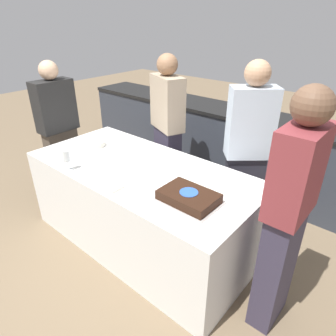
# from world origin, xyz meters

# --- Properties ---
(ground_plane) EXTENTS (14.00, 14.00, 0.00)m
(ground_plane) POSITION_xyz_m (0.00, 0.00, 0.00)
(ground_plane) COLOR #7A664C
(back_counter) EXTENTS (4.40, 0.58, 0.92)m
(back_counter) POSITION_xyz_m (0.00, 1.56, 0.46)
(back_counter) COLOR #333842
(back_counter) RESTS_ON ground_plane
(dining_table) EXTENTS (2.05, 0.97, 0.77)m
(dining_table) POSITION_xyz_m (0.00, 0.00, 0.39)
(dining_table) COLOR white
(dining_table) RESTS_ON ground_plane
(cake) EXTENTS (0.43, 0.31, 0.08)m
(cake) POSITION_xyz_m (0.62, -0.14, 0.81)
(cake) COLOR #B7B2AD
(cake) RESTS_ON dining_table
(plate_stack) EXTENTS (0.23, 0.23, 0.05)m
(plate_stack) POSITION_xyz_m (-0.68, 0.02, 0.80)
(plate_stack) COLOR white
(plate_stack) RESTS_ON dining_table
(wine_glass) EXTENTS (0.07, 0.07, 0.18)m
(wine_glass) POSITION_xyz_m (-0.42, -0.42, 0.89)
(wine_glass) COLOR white
(wine_glass) RESTS_ON dining_table
(side_plate_near_cake) EXTENTS (0.18, 0.18, 0.00)m
(side_plate_near_cake) POSITION_xyz_m (0.56, 0.14, 0.77)
(side_plate_near_cake) COLOR white
(side_plate_near_cake) RESTS_ON dining_table
(utensil_pile) EXTENTS (0.17, 0.11, 0.02)m
(utensil_pile) POSITION_xyz_m (0.06, -0.37, 0.78)
(utensil_pile) COLOR white
(utensil_pile) RESTS_ON dining_table
(person_cutting_cake) EXTENTS (0.42, 0.40, 1.63)m
(person_cutting_cake) POSITION_xyz_m (0.62, 0.70, 0.85)
(person_cutting_cake) COLOR #282833
(person_cutting_cake) RESTS_ON ground_plane
(person_seated_left) EXTENTS (0.20, 0.40, 1.53)m
(person_seated_left) POSITION_xyz_m (-1.24, 0.00, 0.78)
(person_seated_left) COLOR #4C4238
(person_seated_left) RESTS_ON ground_plane
(person_seated_right) EXTENTS (0.21, 0.39, 1.64)m
(person_seated_right) POSITION_xyz_m (1.24, 0.00, 0.85)
(person_seated_right) COLOR #383347
(person_seated_right) RESTS_ON ground_plane
(person_standing_back) EXTENTS (0.46, 0.35, 1.60)m
(person_standing_back) POSITION_xyz_m (-0.30, 0.70, 0.83)
(person_standing_back) COLOR #383347
(person_standing_back) RESTS_ON ground_plane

